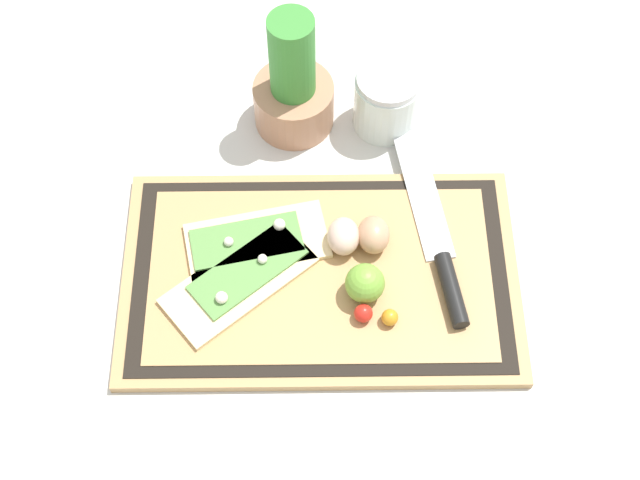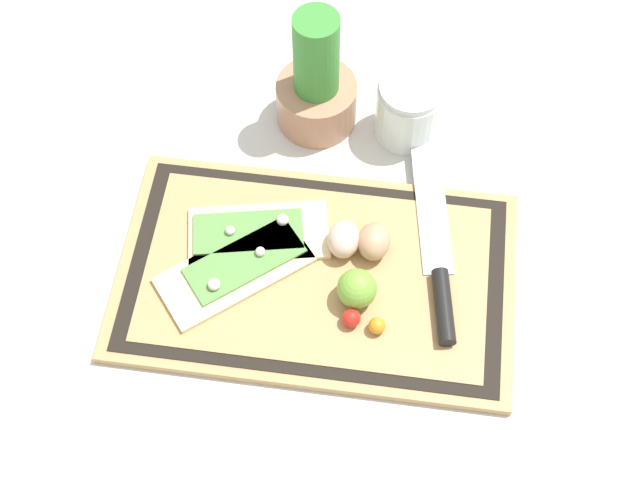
# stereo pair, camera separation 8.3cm
# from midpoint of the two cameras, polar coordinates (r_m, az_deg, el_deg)

# --- Properties ---
(ground_plane) EXTENTS (6.00, 6.00, 0.00)m
(ground_plane) POSITION_cam_midpoint_polar(r_m,az_deg,el_deg) (1.16, 1.79, -2.59)
(ground_plane) COLOR silver
(cutting_board) EXTENTS (0.51, 0.31, 0.02)m
(cutting_board) POSITION_cam_midpoint_polar(r_m,az_deg,el_deg) (1.16, 1.80, -2.41)
(cutting_board) COLOR tan
(cutting_board) RESTS_ON ground_plane
(pizza_slice_near) EXTENTS (0.21, 0.19, 0.02)m
(pizza_slice_near) POSITION_cam_midpoint_polar(r_m,az_deg,el_deg) (1.15, -3.32, -1.95)
(pizza_slice_near) COLOR beige
(pizza_slice_near) RESTS_ON cutting_board
(pizza_slice_far) EXTENTS (0.20, 0.12, 0.02)m
(pizza_slice_far) POSITION_cam_midpoint_polar(r_m,az_deg,el_deg) (1.17, -2.06, 0.36)
(pizza_slice_far) COLOR beige
(pizza_slice_far) RESTS_ON cutting_board
(knife) EXTENTS (0.08, 0.31, 0.02)m
(knife) POSITION_cam_midpoint_polar(r_m,az_deg,el_deg) (1.16, 9.68, -2.06)
(knife) COLOR silver
(knife) RESTS_ON cutting_board
(egg_brown) EXTENTS (0.04, 0.05, 0.04)m
(egg_brown) POSITION_cam_midpoint_polar(r_m,az_deg,el_deg) (1.15, 5.52, -0.22)
(egg_brown) COLOR tan
(egg_brown) RESTS_ON cutting_board
(egg_pink) EXTENTS (0.04, 0.05, 0.04)m
(egg_pink) POSITION_cam_midpoint_polar(r_m,az_deg,el_deg) (1.15, 3.59, -0.07)
(egg_pink) COLOR beige
(egg_pink) RESTS_ON cutting_board
(lime) EXTENTS (0.05, 0.05, 0.05)m
(lime) POSITION_cam_midpoint_polar(r_m,az_deg,el_deg) (1.11, 4.51, -3.25)
(lime) COLOR #70A838
(lime) RESTS_ON cutting_board
(cherry_tomato_red) EXTENTS (0.02, 0.02, 0.02)m
(cherry_tomato_red) POSITION_cam_midpoint_polar(r_m,az_deg,el_deg) (1.11, 4.16, -5.15)
(cherry_tomato_red) COLOR red
(cherry_tomato_red) RESTS_ON cutting_board
(cherry_tomato_yellow) EXTENTS (0.02, 0.02, 0.02)m
(cherry_tomato_yellow) POSITION_cam_midpoint_polar(r_m,az_deg,el_deg) (1.11, 5.82, -5.62)
(cherry_tomato_yellow) COLOR orange
(cherry_tomato_yellow) RESTS_ON cutting_board
(herb_pot) EXTENTS (0.11, 0.11, 0.20)m
(herb_pot) POSITION_cam_midpoint_polar(r_m,az_deg,el_deg) (1.25, 1.69, 9.67)
(herb_pot) COLOR #AD7A5B
(herb_pot) RESTS_ON ground_plane
(sauce_jar) EXTENTS (0.09, 0.09, 0.10)m
(sauce_jar) POSITION_cam_midpoint_polar(r_m,az_deg,el_deg) (1.27, 7.56, 8.02)
(sauce_jar) COLOR silver
(sauce_jar) RESTS_ON ground_plane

